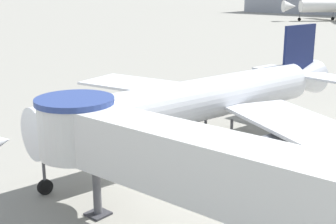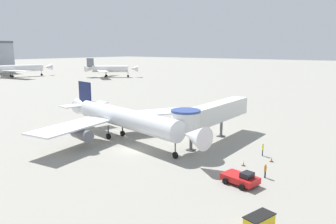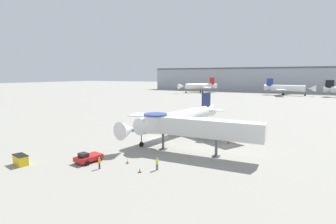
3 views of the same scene
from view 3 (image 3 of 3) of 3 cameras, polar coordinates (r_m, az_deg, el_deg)
name	(u,v)px [view 3 (image 3 of 3)]	position (r m, az deg, el deg)	size (l,w,h in m)	color
ground_plane	(156,138)	(53.76, -2.69, -5.66)	(800.00, 800.00, 0.00)	gray
main_airplane	(179,118)	(55.96, 2.51, -1.34)	(28.99, 31.49, 8.46)	silver
jet_bridge	(191,127)	(42.63, 5.10, -3.19)	(20.02, 4.10, 6.13)	silver
pushback_tug_red	(88,158)	(40.82, -17.02, -9.46)	(3.01, 4.12, 1.56)	red
service_container_yellow	(21,160)	(43.44, -29.42, -9.05)	(2.87, 1.95, 1.46)	yellow
traffic_cone_near_nose	(127,161)	(39.18, -8.84, -10.56)	(0.37, 0.37, 0.61)	black
traffic_cone_apron_front	(140,170)	(35.52, -6.15, -12.47)	(0.39, 0.39, 0.65)	black
traffic_cone_starboard_wing	(228,142)	(50.85, 12.97, -6.29)	(0.40, 0.40, 0.67)	black
ground_crew_marshaller	(99,162)	(37.58, -14.73, -10.51)	(0.32, 0.21, 1.63)	#1E2338
ground_crew_wing_walker	(157,163)	(35.99, -2.40, -10.98)	(0.38, 0.31, 1.73)	#1E2338
background_jet_blue_tail	(287,88)	(181.99, 24.44, 4.78)	(29.93, 30.47, 10.57)	white
background_jet_red_tail	(199,86)	(192.52, 6.83, 5.63)	(24.92, 25.05, 10.98)	white
terminal_building	(250,79)	(223.58, 17.50, 6.81)	(158.56, 26.70, 18.68)	#999EA8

